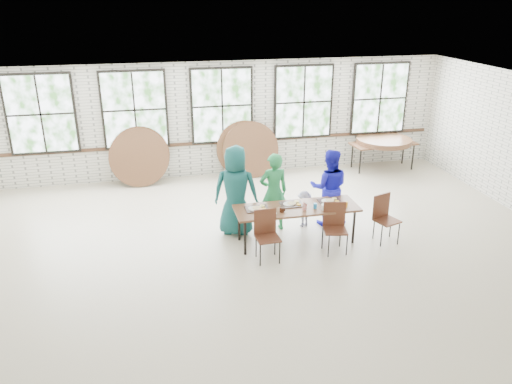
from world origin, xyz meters
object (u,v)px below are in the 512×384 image
Objects in this scene: chair_near_left at (266,231)px; storage_table at (383,145)px; chair_near_right at (335,223)px; dining_table at (297,210)px.

chair_near_left reaches higher than storage_table.
storage_table is at bearing 65.41° from chair_near_right.
chair_near_right is (1.33, 0.04, 0.00)m from chair_near_left.
chair_near_left is at bearing -141.39° from storage_table.
dining_table is at bearing 153.45° from chair_near_right.
chair_near_left is at bearing -167.15° from chair_near_right.
dining_table is 0.90m from chair_near_left.
chair_near_left is (-0.73, -0.51, -0.13)m from dining_table.
chair_near_right is 0.51× the size of storage_table.
dining_table is at bearing 32.23° from chair_near_left.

